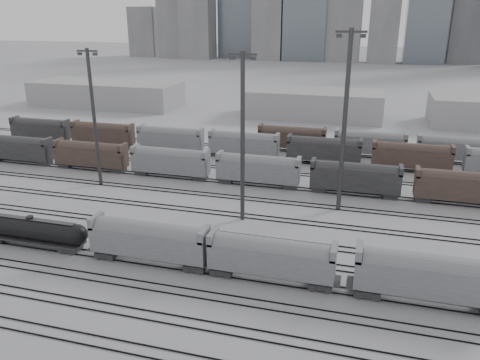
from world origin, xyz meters
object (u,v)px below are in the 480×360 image
(light_mast_c, at_px, (243,135))
(hopper_car_c, at_px, (432,275))
(hopper_car_a, at_px, (149,239))
(tank_car_b, at_px, (32,230))
(hopper_car_b, at_px, (271,256))

(light_mast_c, bearing_deg, hopper_car_c, -32.43)
(hopper_car_a, relative_size, hopper_car_c, 0.95)
(tank_car_b, bearing_deg, hopper_car_b, 0.00)
(tank_car_b, xyz_separation_m, hopper_car_c, (49.41, 0.00, 1.14))
(tank_car_b, bearing_deg, hopper_car_c, 0.00)
(tank_car_b, relative_size, hopper_car_b, 1.13)
(hopper_car_b, height_order, hopper_car_c, hopper_car_c)
(hopper_car_a, bearing_deg, hopper_car_b, 0.00)
(hopper_car_b, bearing_deg, hopper_car_a, 180.00)
(tank_car_b, distance_m, hopper_car_b, 32.28)
(hopper_car_c, bearing_deg, hopper_car_b, 180.00)
(tank_car_b, height_order, light_mast_c, light_mast_c)
(light_mast_c, bearing_deg, hopper_car_a, -115.25)
(hopper_car_b, bearing_deg, light_mast_c, 116.08)
(hopper_car_c, relative_size, light_mast_c, 0.64)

